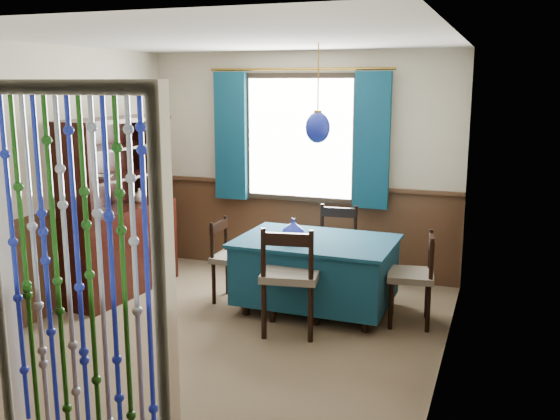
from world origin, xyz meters
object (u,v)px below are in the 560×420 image
at_px(pendant_lamp, 318,127).
at_px(vase_table, 293,231).
at_px(chair_near, 290,276).
at_px(bowl_shelf, 103,177).
at_px(chair_right, 414,276).
at_px(vase_sideboard, 139,194).
at_px(chair_left, 232,258).
at_px(dining_table, 316,269).
at_px(chair_far, 336,247).
at_px(sideboard, 118,234).

xyz_separation_m(pendant_lamp, vase_table, (-0.19, -0.12, -0.96)).
relative_size(chair_near, bowl_shelf, 5.21).
bearing_deg(chair_near, chair_right, 21.25).
distance_m(pendant_lamp, vase_sideboard, 2.16).
bearing_deg(vase_table, chair_near, -73.85).
bearing_deg(chair_left, bowl_shelf, -68.98).
relative_size(dining_table, vase_sideboard, 9.02).
height_order(chair_near, vase_sideboard, vase_sideboard).
xyz_separation_m(dining_table, vase_sideboard, (-2.02, 0.14, 0.58)).
height_order(chair_left, pendant_lamp, pendant_lamp).
height_order(chair_far, bowl_shelf, bowl_shelf).
bearing_deg(chair_right, pendant_lamp, 80.32).
height_order(chair_right, sideboard, sideboard).
bearing_deg(chair_far, vase_sideboard, 9.97).
bearing_deg(chair_right, vase_sideboard, 78.60).
distance_m(chair_far, chair_right, 1.13).
bearing_deg(chair_near, pendant_lamp, 75.76).
xyz_separation_m(chair_left, sideboard, (-1.20, -0.18, 0.18)).
distance_m(dining_table, pendant_lamp, 1.35).
distance_m(dining_table, chair_left, 0.88).
height_order(chair_right, vase_sideboard, vase_sideboard).
xyz_separation_m(chair_left, vase_sideboard, (-1.14, 0.15, 0.55)).
bearing_deg(vase_table, vase_sideboard, 171.81).
bearing_deg(bowl_shelf, sideboard, 102.24).
height_order(chair_far, chair_right, chair_far).
relative_size(chair_far, vase_sideboard, 5.39).
xyz_separation_m(sideboard, pendant_lamp, (2.08, 0.19, 1.14)).
distance_m(dining_table, sideboard, 2.10).
bearing_deg(chair_far, sideboard, 17.76).
relative_size(chair_left, chair_right, 0.97).
xyz_separation_m(chair_near, pendant_lamp, (0.05, 0.61, 1.24)).
distance_m(chair_near, chair_left, 1.02).
distance_m(dining_table, bowl_shelf, 2.24).
height_order(chair_near, chair_right, chair_near).
bearing_deg(vase_sideboard, vase_table, -8.19).
bearing_deg(bowl_shelf, chair_left, 21.72).
height_order(chair_left, sideboard, sideboard).
xyz_separation_m(chair_near, vase_table, (-0.14, 0.49, 0.29)).
distance_m(sideboard, vase_table, 1.90).
distance_m(chair_left, chair_right, 1.80).
height_order(chair_far, vase_table, vase_table).
relative_size(dining_table, pendant_lamp, 1.68).
bearing_deg(bowl_shelf, pendant_lamp, 12.99).
relative_size(sideboard, vase_table, 9.38).
relative_size(chair_left, pendant_lamp, 0.93).
bearing_deg(vase_sideboard, bowl_shelf, -90.00).
height_order(vase_table, bowl_shelf, bowl_shelf).
xyz_separation_m(dining_table, chair_left, (-0.87, -0.01, 0.03)).
relative_size(chair_left, sideboard, 0.46).
bearing_deg(chair_right, chair_near, 112.77).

